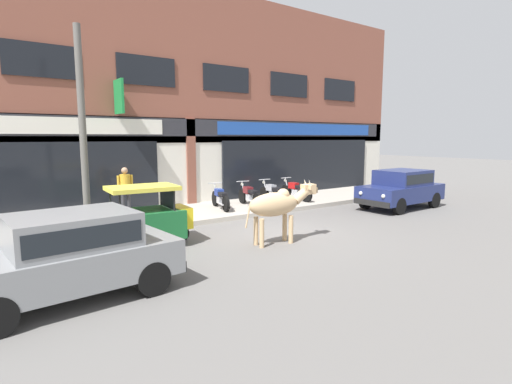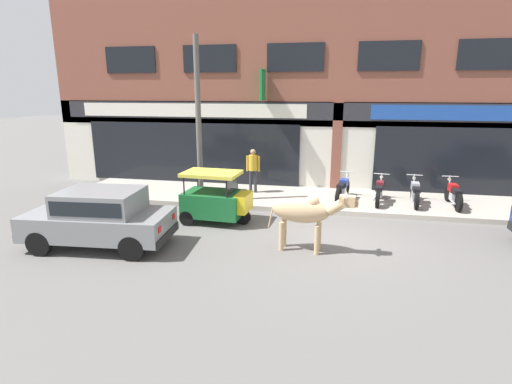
% 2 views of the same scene
% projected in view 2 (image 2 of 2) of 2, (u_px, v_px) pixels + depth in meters
% --- Properties ---
extents(ground_plane, '(90.00, 90.00, 0.00)m').
position_uv_depth(ground_plane, '(332.00, 240.00, 10.45)').
color(ground_plane, '#605E5B').
extents(sidewalk, '(19.00, 3.06, 0.16)m').
position_uv_depth(sidewalk, '(334.00, 200.00, 13.97)').
color(sidewalk, '#A8A093').
rests_on(sidewalk, ground).
extents(shop_building, '(23.00, 1.40, 8.29)m').
position_uv_depth(shop_building, '(340.00, 87.00, 14.71)').
color(shop_building, brown).
rests_on(shop_building, ground).
extents(cow, '(2.15, 0.67, 1.61)m').
position_uv_depth(cow, '(305.00, 211.00, 9.56)').
color(cow, tan).
rests_on(cow, ground).
extents(car_0, '(3.70, 1.85, 1.46)m').
position_uv_depth(car_0, '(100.00, 216.00, 9.86)').
color(car_0, black).
rests_on(car_0, ground).
extents(auto_rickshaw, '(2.03, 1.27, 1.52)m').
position_uv_depth(auto_rickshaw, '(216.00, 201.00, 11.75)').
color(auto_rickshaw, black).
rests_on(auto_rickshaw, ground).
extents(motorcycle_0, '(0.67, 1.78, 0.88)m').
position_uv_depth(motorcycle_0, '(343.00, 189.00, 13.65)').
color(motorcycle_0, black).
rests_on(motorcycle_0, sidewalk).
extents(motorcycle_1, '(0.60, 1.80, 0.88)m').
position_uv_depth(motorcycle_1, '(379.00, 191.00, 13.31)').
color(motorcycle_1, black).
rests_on(motorcycle_1, sidewalk).
extents(motorcycle_2, '(0.52, 1.81, 0.88)m').
position_uv_depth(motorcycle_2, '(415.00, 193.00, 13.13)').
color(motorcycle_2, black).
rests_on(motorcycle_2, sidewalk).
extents(motorcycle_3, '(0.52, 1.81, 0.88)m').
position_uv_depth(motorcycle_3, '(453.00, 194.00, 12.90)').
color(motorcycle_3, black).
rests_on(motorcycle_3, sidewalk).
extents(pedestrian, '(0.50, 0.32, 1.60)m').
position_uv_depth(pedestrian, '(253.00, 166.00, 14.50)').
color(pedestrian, '#2D2D33').
rests_on(pedestrian, sidewalk).
extents(utility_pole, '(0.18, 0.18, 5.34)m').
position_uv_depth(utility_pole, '(199.00, 122.00, 12.96)').
color(utility_pole, '#595651').
rests_on(utility_pole, sidewalk).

